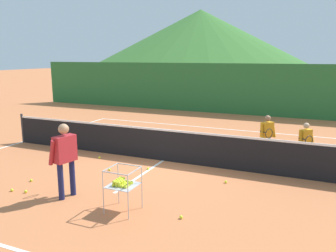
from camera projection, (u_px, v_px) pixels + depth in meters
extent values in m
plane|color=#C67042|center=(163.00, 161.00, 10.25)|extent=(120.00, 120.00, 0.00)
cube|color=white|center=(25.00, 252.00, 5.46)|extent=(11.28, 0.08, 0.01)
cube|color=white|center=(212.00, 128.00, 14.91)|extent=(11.28, 0.08, 0.01)
cube|color=white|center=(22.00, 142.00, 12.46)|extent=(0.08, 10.52, 0.01)
cube|color=white|center=(163.00, 161.00, 10.25)|extent=(0.08, 5.43, 0.01)
cylinder|color=#333338|center=(23.00, 128.00, 12.33)|extent=(0.08, 0.08, 1.05)
cube|color=black|center=(163.00, 146.00, 10.16)|extent=(11.05, 0.02, 0.92)
cube|color=white|center=(163.00, 130.00, 10.06)|extent=(11.05, 0.03, 0.06)
cylinder|color=#191E4C|center=(61.00, 182.00, 7.40)|extent=(0.12, 0.12, 0.82)
cylinder|color=#191E4C|center=(72.00, 177.00, 7.66)|extent=(0.12, 0.12, 0.82)
cube|color=#B2262D|center=(65.00, 149.00, 7.39)|extent=(0.32, 0.53, 0.58)
sphere|color=tan|center=(64.00, 129.00, 7.30)|extent=(0.23, 0.23, 0.23)
cylinder|color=#B2262D|center=(52.00, 153.00, 7.21)|extent=(0.24, 0.13, 0.56)
cylinder|color=#B2262D|center=(74.00, 147.00, 7.65)|extent=(0.18, 0.12, 0.57)
torus|color=#262628|center=(67.00, 148.00, 7.80)|extent=(0.08, 0.29, 0.29)
cylinder|color=black|center=(74.00, 149.00, 7.66)|extent=(0.22, 0.07, 0.03)
cylinder|color=silver|center=(269.00, 147.00, 10.53)|extent=(0.10, 0.10, 0.66)
cylinder|color=silver|center=(263.00, 148.00, 10.41)|extent=(0.10, 0.10, 0.66)
cube|color=orange|center=(267.00, 130.00, 10.36)|extent=(0.38, 0.42, 0.46)
sphere|color=#996B4C|center=(268.00, 118.00, 10.29)|extent=(0.18, 0.18, 0.18)
cylinder|color=orange|center=(274.00, 130.00, 10.42)|extent=(0.19, 0.16, 0.45)
cylinder|color=orange|center=(262.00, 132.00, 10.22)|extent=(0.15, 0.14, 0.45)
torus|color=#262628|center=(269.00, 133.00, 10.00)|extent=(0.19, 0.25, 0.29)
cylinder|color=black|center=(263.00, 132.00, 10.21)|extent=(0.19, 0.15, 0.03)
cylinder|color=navy|center=(307.00, 154.00, 9.85)|extent=(0.09, 0.09, 0.61)
cylinder|color=navy|center=(301.00, 155.00, 9.75)|extent=(0.09, 0.09, 0.61)
cube|color=orange|center=(305.00, 137.00, 9.70)|extent=(0.36, 0.39, 0.43)
sphere|color=#DBAD84|center=(306.00, 126.00, 9.63)|extent=(0.17, 0.17, 0.17)
cylinder|color=orange|center=(312.00, 137.00, 9.75)|extent=(0.17, 0.16, 0.42)
cylinder|color=orange|center=(301.00, 139.00, 9.58)|extent=(0.14, 0.13, 0.42)
torus|color=#262628|center=(309.00, 141.00, 9.35)|extent=(0.20, 0.24, 0.29)
cylinder|color=black|center=(302.00, 139.00, 9.56)|extent=(0.19, 0.16, 0.03)
cylinder|color=#B7B7BC|center=(118.00, 183.00, 7.20)|extent=(0.02, 0.02, 0.89)
cylinder|color=#B7B7BC|center=(142.00, 187.00, 6.98)|extent=(0.02, 0.02, 0.89)
cylinder|color=#B7B7BC|center=(103.00, 193.00, 6.70)|extent=(0.02, 0.02, 0.89)
cylinder|color=#B7B7BC|center=(128.00, 198.00, 6.48)|extent=(0.02, 0.02, 0.89)
cube|color=#B7B7BC|center=(123.00, 185.00, 6.82)|extent=(0.56, 0.56, 0.01)
cube|color=#B7B7BC|center=(129.00, 165.00, 7.00)|extent=(0.56, 0.02, 0.02)
cube|color=#B7B7BC|center=(115.00, 173.00, 6.50)|extent=(0.56, 0.02, 0.02)
cube|color=#B7B7BC|center=(110.00, 167.00, 6.86)|extent=(0.02, 0.56, 0.02)
cube|color=#B7B7BC|center=(135.00, 171.00, 6.64)|extent=(0.02, 0.56, 0.02)
sphere|color=yellow|center=(113.00, 185.00, 6.74)|extent=(0.07, 0.07, 0.07)
sphere|color=yellow|center=(116.00, 184.00, 6.80)|extent=(0.07, 0.07, 0.07)
sphere|color=yellow|center=(117.00, 183.00, 6.86)|extent=(0.07, 0.07, 0.07)
sphere|color=yellow|center=(119.00, 181.00, 6.92)|extent=(0.07, 0.07, 0.07)
sphere|color=yellow|center=(121.00, 181.00, 6.97)|extent=(0.07, 0.07, 0.07)
sphere|color=yellow|center=(117.00, 185.00, 6.72)|extent=(0.07, 0.07, 0.07)
sphere|color=yellow|center=(118.00, 184.00, 6.78)|extent=(0.07, 0.07, 0.07)
sphere|color=yellow|center=(120.00, 183.00, 6.83)|extent=(0.07, 0.07, 0.07)
sphere|color=yellow|center=(121.00, 182.00, 6.89)|extent=(0.07, 0.07, 0.07)
sphere|color=yellow|center=(123.00, 181.00, 6.95)|extent=(0.07, 0.07, 0.07)
sphere|color=yellow|center=(119.00, 186.00, 6.70)|extent=(0.07, 0.07, 0.07)
sphere|color=yellow|center=(121.00, 185.00, 6.75)|extent=(0.07, 0.07, 0.07)
sphere|color=yellow|center=(123.00, 183.00, 6.81)|extent=(0.07, 0.07, 0.07)
sphere|color=yellow|center=(124.00, 182.00, 6.87)|extent=(0.07, 0.07, 0.07)
sphere|color=yellow|center=(126.00, 181.00, 6.92)|extent=(0.07, 0.07, 0.07)
sphere|color=yellow|center=(122.00, 186.00, 6.67)|extent=(0.07, 0.07, 0.07)
sphere|color=yellow|center=(124.00, 185.00, 6.73)|extent=(0.07, 0.07, 0.07)
sphere|color=yellow|center=(126.00, 184.00, 6.79)|extent=(0.07, 0.07, 0.07)
sphere|color=yellow|center=(127.00, 183.00, 6.84)|extent=(0.07, 0.07, 0.07)
sphere|color=yellow|center=(129.00, 182.00, 6.90)|extent=(0.07, 0.07, 0.07)
sphere|color=yellow|center=(125.00, 187.00, 6.65)|extent=(0.07, 0.07, 0.07)
sphere|color=yellow|center=(127.00, 186.00, 6.70)|extent=(0.07, 0.07, 0.07)
sphere|color=yellow|center=(128.00, 185.00, 6.76)|extent=(0.07, 0.07, 0.07)
sphere|color=yellow|center=(130.00, 183.00, 6.82)|extent=(0.07, 0.07, 0.07)
sphere|color=yellow|center=(132.00, 183.00, 6.87)|extent=(0.07, 0.07, 0.07)
sphere|color=yellow|center=(114.00, 182.00, 6.73)|extent=(0.07, 0.07, 0.07)
sphere|color=yellow|center=(115.00, 181.00, 6.79)|extent=(0.07, 0.07, 0.07)
sphere|color=yellow|center=(117.00, 180.00, 6.85)|extent=(0.07, 0.07, 0.07)
sphere|color=yellow|center=(119.00, 179.00, 6.91)|extent=(0.07, 0.07, 0.07)
sphere|color=yellow|center=(121.00, 178.00, 6.97)|extent=(0.07, 0.07, 0.07)
sphere|color=yellow|center=(117.00, 183.00, 6.70)|extent=(0.07, 0.07, 0.07)
sphere|color=yellow|center=(118.00, 182.00, 6.77)|extent=(0.07, 0.07, 0.07)
sphere|color=yellow|center=(120.00, 181.00, 6.83)|extent=(0.07, 0.07, 0.07)
sphere|color=yellow|center=(121.00, 179.00, 6.88)|extent=(0.07, 0.07, 0.07)
sphere|color=yellow|center=(124.00, 179.00, 6.95)|extent=(0.07, 0.07, 0.07)
sphere|color=yellow|center=(119.00, 183.00, 6.68)|extent=(0.07, 0.07, 0.07)
sphere|color=yellow|center=(121.00, 182.00, 6.75)|extent=(0.07, 0.07, 0.07)
sphere|color=yellow|center=(123.00, 181.00, 6.81)|extent=(0.07, 0.07, 0.07)
sphere|color=yellow|center=(31.00, 180.00, 8.54)|extent=(0.07, 0.07, 0.07)
sphere|color=yellow|center=(109.00, 170.00, 9.34)|extent=(0.07, 0.07, 0.07)
sphere|color=yellow|center=(100.00, 157.00, 10.45)|extent=(0.07, 0.07, 0.07)
sphere|color=yellow|center=(12.00, 190.00, 7.92)|extent=(0.07, 0.07, 0.07)
sphere|color=yellow|center=(148.00, 168.00, 9.43)|extent=(0.07, 0.07, 0.07)
sphere|color=yellow|center=(226.00, 182.00, 8.43)|extent=(0.07, 0.07, 0.07)
sphere|color=yellow|center=(181.00, 217.00, 6.59)|extent=(0.07, 0.07, 0.07)
sphere|color=yellow|center=(26.00, 191.00, 7.83)|extent=(0.07, 0.07, 0.07)
cube|color=#286B33|center=(234.00, 89.00, 18.25)|extent=(24.82, 0.08, 2.70)
cone|color=#38702D|center=(200.00, 40.00, 76.43)|extent=(51.75, 51.75, 13.13)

